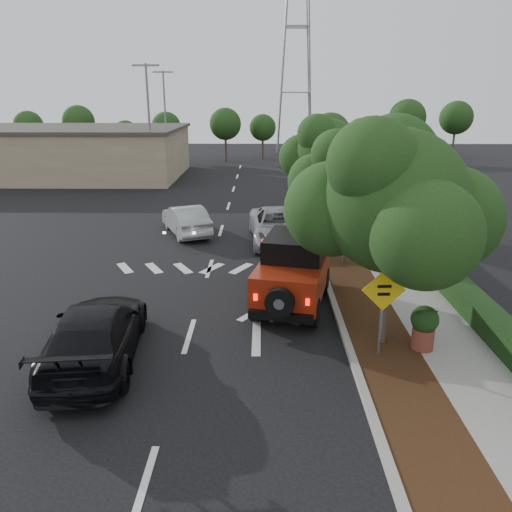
{
  "coord_description": "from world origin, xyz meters",
  "views": [
    {
      "loc": [
        2.15,
        -13.32,
        6.85
      ],
      "look_at": [
        1.95,
        3.0,
        1.53
      ],
      "focal_mm": 35.0,
      "sensor_mm": 36.0,
      "label": 1
    }
  ],
  "objects_px": {
    "silver_suv_ahead": "(279,227)",
    "black_suv_oncoming": "(95,333)",
    "red_jeep": "(294,270)",
    "speed_hump_sign": "(383,301)"
  },
  "relations": [
    {
      "from": "silver_suv_ahead",
      "to": "speed_hump_sign",
      "type": "height_order",
      "value": "speed_hump_sign"
    },
    {
      "from": "black_suv_oncoming",
      "to": "speed_hump_sign",
      "type": "distance_m",
      "value": 7.64
    },
    {
      "from": "silver_suv_ahead",
      "to": "speed_hump_sign",
      "type": "relative_size",
      "value": 2.35
    },
    {
      "from": "silver_suv_ahead",
      "to": "speed_hump_sign",
      "type": "distance_m",
      "value": 11.34
    },
    {
      "from": "silver_suv_ahead",
      "to": "black_suv_oncoming",
      "type": "bearing_deg",
      "value": -119.4
    },
    {
      "from": "red_jeep",
      "to": "silver_suv_ahead",
      "type": "distance_m",
      "value": 7.27
    },
    {
      "from": "black_suv_oncoming",
      "to": "silver_suv_ahead",
      "type": "bearing_deg",
      "value": -121.31
    },
    {
      "from": "red_jeep",
      "to": "speed_hump_sign",
      "type": "relative_size",
      "value": 1.97
    },
    {
      "from": "speed_hump_sign",
      "to": "silver_suv_ahead",
      "type": "bearing_deg",
      "value": 99.13
    },
    {
      "from": "silver_suv_ahead",
      "to": "red_jeep",
      "type": "bearing_deg",
      "value": -92.2
    }
  ]
}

